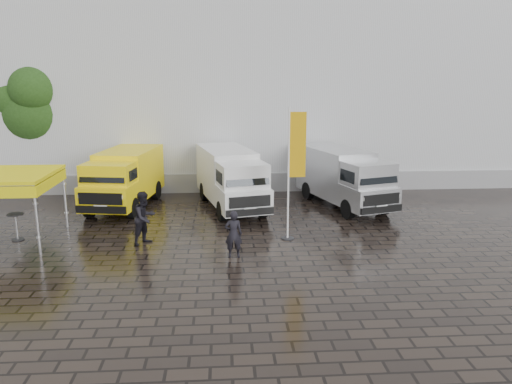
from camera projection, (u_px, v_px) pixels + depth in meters
ground at (289, 239)px, 19.03m from camera, size 120.00×120.00×0.00m
exhibition_hall at (289, 76)px, 33.33m from camera, size 44.00×16.00×12.00m
hall_plinth at (307, 182)px, 26.77m from camera, size 44.00×0.15×1.00m
van_yellow at (124, 180)px, 23.27m from camera, size 3.07×5.96×2.62m
van_white at (231, 180)px, 23.15m from camera, size 3.44×6.52×2.69m
van_silver at (343, 179)px, 23.48m from camera, size 3.78×6.45×2.65m
canopy_tent at (5, 177)px, 18.19m from camera, size 3.35×3.35×2.60m
flagpole at (293, 167)px, 18.39m from camera, size 0.88×0.50×5.00m
tree at (36, 108)px, 26.52m from camera, size 3.81×3.93×6.83m
cocktail_table at (17, 227)px, 18.74m from camera, size 0.60×0.60×1.03m
wheelie_bin at (381, 183)px, 26.39m from camera, size 0.64×0.64×1.02m
person_front at (233, 234)px, 16.91m from camera, size 0.60×0.40×1.65m
person_tent at (145, 218)px, 18.25m from camera, size 1.18×1.22×1.98m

